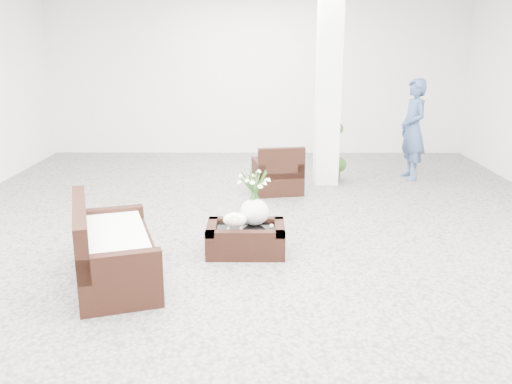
{
  "coord_description": "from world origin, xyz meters",
  "views": [
    {
      "loc": [
        0.03,
        -6.57,
        2.39
      ],
      "look_at": [
        0.0,
        -0.1,
        0.62
      ],
      "focal_mm": 38.57,
      "sensor_mm": 36.0,
      "label": 1
    }
  ],
  "objects_px": {
    "armchair": "(277,168)",
    "topiary": "(331,141)",
    "loveseat": "(114,242)",
    "coffee_table": "(246,240)"
  },
  "relations": [
    {
      "from": "topiary",
      "to": "coffee_table",
      "type": "bearing_deg",
      "value": -112.06
    },
    {
      "from": "armchair",
      "to": "topiary",
      "type": "xyz_separation_m",
      "value": [
        0.97,
        0.82,
        0.31
      ]
    },
    {
      "from": "coffee_table",
      "to": "loveseat",
      "type": "bearing_deg",
      "value": -149.97
    },
    {
      "from": "loveseat",
      "to": "topiary",
      "type": "bearing_deg",
      "value": -50.85
    },
    {
      "from": "loveseat",
      "to": "topiary",
      "type": "height_order",
      "value": "topiary"
    },
    {
      "from": "coffee_table",
      "to": "topiary",
      "type": "distance_m",
      "value": 3.85
    },
    {
      "from": "armchair",
      "to": "topiary",
      "type": "distance_m",
      "value": 1.31
    },
    {
      "from": "loveseat",
      "to": "armchair",
      "type": "bearing_deg",
      "value": -45.3
    },
    {
      "from": "loveseat",
      "to": "topiary",
      "type": "xyz_separation_m",
      "value": [
        2.75,
        4.29,
        0.29
      ]
    },
    {
      "from": "armchair",
      "to": "loveseat",
      "type": "distance_m",
      "value": 3.91
    }
  ]
}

